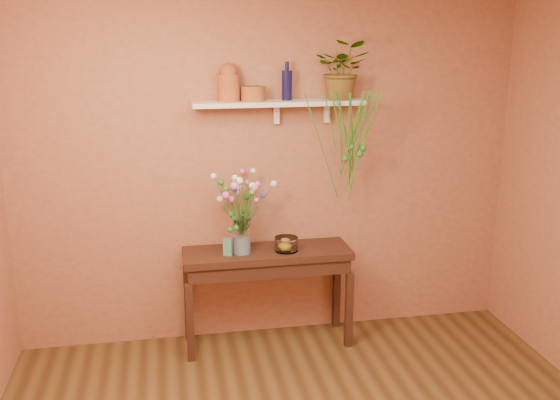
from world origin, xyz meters
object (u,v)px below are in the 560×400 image
Objects in this scene: terracotta_jug at (228,83)px; blue_bottle at (287,84)px; glass_vase at (242,238)px; bouquet at (240,194)px; spider_plant at (343,70)px; glass_bowl at (286,245)px; sideboard at (267,264)px.

blue_bottle is (0.44, -0.00, -0.02)m from terracotta_jug.
glass_vase is 0.54× the size of bouquet.
blue_bottle is 1.22m from glass_vase.
spider_plant reaches higher than blue_bottle.
glass_vase is at bearing 65.08° from bouquet.
blue_bottle is at bearing -0.22° from terracotta_jug.
glass_vase is at bearing -157.05° from blue_bottle.
blue_bottle is 1.58× the size of glass_bowl.
spider_plant is 1.60× the size of glass_vase.
bouquet is (-0.39, -0.18, -0.79)m from blue_bottle.
sideboard is 1.43m from terracotta_jug.
bouquet reaches higher than glass_bowl.
glass_vase is (-0.81, -0.13, -1.25)m from spider_plant.
sideboard is at bearing -144.59° from blue_bottle.
bouquet reaches higher than sideboard.
terracotta_jug reaches higher than bouquet.
terracotta_jug reaches higher than glass_vase.
glass_bowl is (0.41, -0.18, -1.23)m from terracotta_jug.
sideboard is 4.66× the size of terracotta_jug.
spider_plant is at bearing -3.74° from blue_bottle.
spider_plant is (0.43, -0.03, 0.11)m from blue_bottle.
sideboard is at bearing -26.23° from terracotta_jug.
glass_vase reaches higher than glass_bowl.
glass_bowl is (0.14, -0.05, 0.16)m from sideboard.
bouquet is at bearing -169.58° from spider_plant.
bouquet reaches higher than glass_vase.
sideboard is 4.68× the size of glass_vase.
terracotta_jug is 1.54× the size of glass_bowl.
sideboard is 0.22m from glass_bowl.
glass_vase is 0.35m from glass_bowl.
spider_plant is at bearing -1.95° from terracotta_jug.
sideboard is 4.54× the size of blue_bottle.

